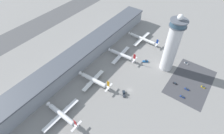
{
  "coord_description": "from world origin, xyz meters",
  "views": [
    {
      "loc": [
        -101.7,
        -50.75,
        145.16
      ],
      "look_at": [
        9.42,
        29.99,
        8.58
      ],
      "focal_mm": 28.0,
      "sensor_mm": 36.0,
      "label": 1
    }
  ],
  "objects_px": {
    "airplane_gate_bravo": "(62,115)",
    "car_blue_compact": "(175,83)",
    "car_black_suv": "(182,97)",
    "airplane_gate_echo": "(143,39)",
    "service_truck_fuel": "(145,61)",
    "car_green_van": "(186,63)",
    "service_truck_catering": "(124,94)",
    "car_white_wagon": "(187,89)",
    "car_navy_sedan": "(203,87)",
    "airplane_gate_delta": "(121,55)",
    "airplane_gate_charlie": "(94,80)",
    "control_tower": "(172,45)"
  },
  "relations": [
    {
      "from": "car_green_van",
      "to": "airplane_gate_charlie",
      "type": "bearing_deg",
      "value": 141.6
    },
    {
      "from": "airplane_gate_bravo",
      "to": "service_truck_fuel",
      "type": "xyz_separation_m",
      "value": [
        110.5,
        -25.66,
        -3.85
      ]
    },
    {
      "from": "car_navy_sedan",
      "to": "car_white_wagon",
      "type": "bearing_deg",
      "value": 134.56
    },
    {
      "from": "airplane_gate_delta",
      "to": "car_white_wagon",
      "type": "xyz_separation_m",
      "value": [
        -1.59,
        -83.17,
        -3.87
      ]
    },
    {
      "from": "airplane_gate_delta",
      "to": "service_truck_catering",
      "type": "distance_m",
      "value": 56.4
    },
    {
      "from": "airplane_gate_bravo",
      "to": "airplane_gate_delta",
      "type": "height_order",
      "value": "airplane_gate_bravo"
    },
    {
      "from": "car_blue_compact",
      "to": "car_black_suv",
      "type": "bearing_deg",
      "value": -134.33
    },
    {
      "from": "airplane_gate_bravo",
      "to": "airplane_gate_charlie",
      "type": "height_order",
      "value": "airplane_gate_charlie"
    },
    {
      "from": "control_tower",
      "to": "car_navy_sedan",
      "type": "xyz_separation_m",
      "value": [
        -4.48,
        -44.52,
        -32.15
      ]
    },
    {
      "from": "airplane_gate_charlie",
      "to": "control_tower",
      "type": "bearing_deg",
      "value": -37.92
    },
    {
      "from": "airplane_gate_delta",
      "to": "control_tower",
      "type": "bearing_deg",
      "value": -73.07
    },
    {
      "from": "car_black_suv",
      "to": "airplane_gate_bravo",
      "type": "bearing_deg",
      "value": 136.99
    },
    {
      "from": "car_black_suv",
      "to": "service_truck_fuel",
      "type": "bearing_deg",
      "value": 66.08
    },
    {
      "from": "service_truck_fuel",
      "to": "car_navy_sedan",
      "type": "distance_m",
      "value": 68.15
    },
    {
      "from": "service_truck_catering",
      "to": "car_white_wagon",
      "type": "relative_size",
      "value": 1.66
    },
    {
      "from": "airplane_gate_bravo",
      "to": "airplane_gate_charlie",
      "type": "bearing_deg",
      "value": 3.81
    },
    {
      "from": "car_green_van",
      "to": "car_navy_sedan",
      "type": "height_order",
      "value": "car_green_van"
    },
    {
      "from": "service_truck_catering",
      "to": "service_truck_fuel",
      "type": "xyz_separation_m",
      "value": [
        55.92,
        5.35,
        -0.24
      ]
    },
    {
      "from": "airplane_gate_delta",
      "to": "service_truck_catering",
      "type": "relative_size",
      "value": 4.82
    },
    {
      "from": "car_black_suv",
      "to": "airplane_gate_echo",
      "type": "bearing_deg",
      "value": 53.07
    },
    {
      "from": "control_tower",
      "to": "car_white_wagon",
      "type": "xyz_separation_m",
      "value": [
        -17.33,
        -31.46,
        -32.08
      ]
    },
    {
      "from": "airplane_gate_echo",
      "to": "service_truck_catering",
      "type": "distance_m",
      "value": 95.12
    },
    {
      "from": "airplane_gate_echo",
      "to": "car_blue_compact",
      "type": "bearing_deg",
      "value": -125.32
    },
    {
      "from": "control_tower",
      "to": "service_truck_catering",
      "type": "height_order",
      "value": "control_tower"
    },
    {
      "from": "airplane_gate_bravo",
      "to": "service_truck_catering",
      "type": "xyz_separation_m",
      "value": [
        54.58,
        -31.01,
        -3.61
      ]
    },
    {
      "from": "car_green_van",
      "to": "car_black_suv",
      "type": "bearing_deg",
      "value": -164.82
    },
    {
      "from": "airplane_gate_delta",
      "to": "car_green_van",
      "type": "bearing_deg",
      "value": -62.09
    },
    {
      "from": "airplane_gate_charlie",
      "to": "airplane_gate_delta",
      "type": "relative_size",
      "value": 1.05
    },
    {
      "from": "car_white_wagon",
      "to": "car_navy_sedan",
      "type": "bearing_deg",
      "value": -45.44
    },
    {
      "from": "control_tower",
      "to": "car_navy_sedan",
      "type": "height_order",
      "value": "control_tower"
    },
    {
      "from": "control_tower",
      "to": "airplane_gate_delta",
      "type": "height_order",
      "value": "control_tower"
    },
    {
      "from": "airplane_gate_bravo",
      "to": "car_blue_compact",
      "type": "bearing_deg",
      "value": -34.52
    },
    {
      "from": "airplane_gate_bravo",
      "to": "airplane_gate_delta",
      "type": "bearing_deg",
      "value": 1.38
    },
    {
      "from": "control_tower",
      "to": "car_green_van",
      "type": "relative_size",
      "value": 14.25
    },
    {
      "from": "car_blue_compact",
      "to": "airplane_gate_bravo",
      "type": "bearing_deg",
      "value": 145.48
    },
    {
      "from": "service_truck_fuel",
      "to": "car_navy_sedan",
      "type": "relative_size",
      "value": 1.66
    },
    {
      "from": "control_tower",
      "to": "airplane_gate_echo",
      "type": "relative_size",
      "value": 1.5
    },
    {
      "from": "airplane_gate_echo",
      "to": "car_black_suv",
      "type": "xyz_separation_m",
      "value": [
        -58.93,
        -78.38,
        -3.6
      ]
    },
    {
      "from": "service_truck_catering",
      "to": "airplane_gate_charlie",
      "type": "bearing_deg",
      "value": 100.52
    },
    {
      "from": "car_blue_compact",
      "to": "control_tower",
      "type": "bearing_deg",
      "value": 47.3
    },
    {
      "from": "service_truck_catering",
      "to": "car_navy_sedan",
      "type": "distance_m",
      "value": 84.52
    },
    {
      "from": "airplane_gate_echo",
      "to": "airplane_gate_charlie",
      "type": "bearing_deg",
      "value": 176.9
    },
    {
      "from": "car_white_wagon",
      "to": "car_navy_sedan",
      "type": "relative_size",
      "value": 1.13
    },
    {
      "from": "control_tower",
      "to": "airplane_gate_charlie",
      "type": "height_order",
      "value": "control_tower"
    },
    {
      "from": "car_blue_compact",
      "to": "car_green_van",
      "type": "bearing_deg",
      "value": 1.52
    },
    {
      "from": "airplane_gate_echo",
      "to": "control_tower",
      "type": "bearing_deg",
      "value": -121.99
    },
    {
      "from": "car_navy_sedan",
      "to": "car_black_suv",
      "type": "height_order",
      "value": "car_navy_sedan"
    },
    {
      "from": "car_white_wagon",
      "to": "car_black_suv",
      "type": "height_order",
      "value": "car_white_wagon"
    },
    {
      "from": "car_white_wagon",
      "to": "service_truck_fuel",
      "type": "bearing_deg",
      "value": 77.51
    },
    {
      "from": "airplane_gate_bravo",
      "to": "airplane_gate_echo",
      "type": "xyz_separation_m",
      "value": [
        145.13,
        -2.04,
        -0.57
      ]
    }
  ]
}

